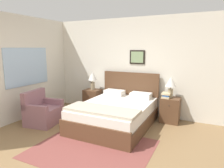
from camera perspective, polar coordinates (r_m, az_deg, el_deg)
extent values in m
plane|color=olive|center=(3.53, -11.51, -20.67)|extent=(16.00, 16.00, 0.00)
cube|color=silver|center=(5.50, 5.80, 4.97)|extent=(7.03, 0.06, 2.60)
cube|color=black|center=(5.39, 7.21, 7.63)|extent=(0.41, 0.02, 0.37)
cube|color=gray|center=(5.38, 7.16, 7.62)|extent=(0.34, 0.00, 0.29)
cube|color=silver|center=(5.67, -22.55, 4.40)|extent=(0.06, 5.14, 2.60)
cube|color=#9EBCDB|center=(5.58, -23.02, 4.57)|extent=(0.02, 1.33, 0.95)
cube|color=brown|center=(3.82, -5.62, -17.87)|extent=(2.07, 1.71, 0.01)
cube|color=brown|center=(4.75, 0.86, -10.23)|extent=(1.56, 2.04, 0.28)
cube|color=brown|center=(3.87, -5.53, -12.30)|extent=(1.56, 0.06, 0.08)
cube|color=white|center=(4.66, 0.86, -7.16)|extent=(1.50, 1.96, 0.25)
cube|color=brown|center=(5.45, 5.31, 0.09)|extent=(1.56, 0.06, 0.62)
cube|color=#B2A893|center=(4.07, -2.96, -7.44)|extent=(1.53, 0.57, 0.06)
cube|color=white|center=(5.43, 0.71, -2.50)|extent=(0.52, 0.32, 0.14)
cube|color=white|center=(5.16, 8.25, -3.27)|extent=(0.52, 0.32, 0.14)
cube|color=#8E606B|center=(5.13, -18.81, -8.50)|extent=(0.76, 0.84, 0.40)
cube|color=#8E606B|center=(5.18, -21.46, -3.89)|extent=(0.23, 0.76, 0.40)
cube|color=#8E606B|center=(5.30, -16.92, -4.72)|extent=(0.66, 0.20, 0.14)
cube|color=#8E606B|center=(4.80, -21.27, -6.53)|extent=(0.66, 0.20, 0.14)
cube|color=brown|center=(5.89, -5.54, -4.51)|extent=(0.44, 0.42, 0.61)
sphere|color=#332D28|center=(5.67, -6.74, -3.34)|extent=(0.02, 0.02, 0.02)
cube|color=brown|center=(5.13, 16.27, -7.11)|extent=(0.44, 0.42, 0.61)
sphere|color=#332D28|center=(4.88, 15.92, -5.92)|extent=(0.02, 0.02, 0.02)
cylinder|color=gray|center=(5.81, -5.54, -0.54)|extent=(0.12, 0.12, 0.22)
cylinder|color=gray|center=(5.79, -5.56, 0.81)|extent=(0.02, 0.02, 0.06)
cone|color=silver|center=(5.76, -5.59, 2.26)|extent=(0.25, 0.25, 0.24)
cylinder|color=gray|center=(5.04, 16.31, -2.57)|extent=(0.12, 0.12, 0.22)
cylinder|color=gray|center=(5.01, 16.39, -1.02)|extent=(0.02, 0.02, 0.06)
cone|color=silver|center=(4.99, 16.48, 0.65)|extent=(0.25, 0.25, 0.24)
cube|color=beige|center=(5.02, 15.25, -3.59)|extent=(0.20, 0.27, 0.04)
cube|color=#335693|center=(5.02, 15.27, -3.13)|extent=(0.15, 0.22, 0.04)
cube|color=beige|center=(5.01, 15.30, -2.65)|extent=(0.21, 0.23, 0.04)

